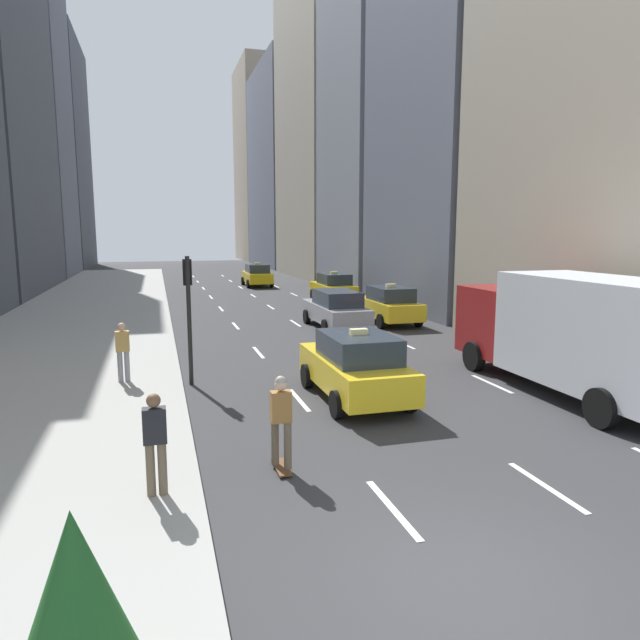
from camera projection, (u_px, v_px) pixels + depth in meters
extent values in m
plane|color=#333335|center=(472.00, 582.00, 7.00)|extent=(160.00, 160.00, 0.00)
cube|color=#9E9E99|center=(92.00, 310.00, 30.72)|extent=(8.00, 66.00, 0.15)
cube|color=white|center=(392.00, 509.00, 8.84)|extent=(0.12, 2.00, 0.01)
cube|color=white|center=(299.00, 400.00, 14.54)|extent=(0.12, 2.00, 0.01)
cube|color=white|center=(258.00, 352.00, 20.24)|extent=(0.12, 2.00, 0.01)
cube|color=white|center=(236.00, 326.00, 25.94)|extent=(0.12, 2.00, 0.01)
cube|color=white|center=(221.00, 309.00, 31.63)|extent=(0.12, 2.00, 0.01)
cube|color=white|center=(211.00, 297.00, 37.33)|extent=(0.12, 2.00, 0.01)
cube|color=white|center=(203.00, 288.00, 43.03)|extent=(0.12, 2.00, 0.01)
cube|color=white|center=(198.00, 282.00, 48.73)|extent=(0.12, 2.00, 0.01)
cube|color=white|center=(193.00, 276.00, 54.42)|extent=(0.12, 2.00, 0.01)
cube|color=white|center=(546.00, 486.00, 9.61)|extent=(0.12, 2.00, 0.01)
cube|color=white|center=(400.00, 391.00, 15.30)|extent=(0.12, 2.00, 0.01)
cube|color=white|center=(334.00, 348.00, 21.00)|extent=(0.12, 2.00, 0.01)
cube|color=white|center=(295.00, 323.00, 26.70)|extent=(0.12, 2.00, 0.01)
cube|color=white|center=(271.00, 307.00, 32.40)|extent=(0.12, 2.00, 0.01)
cube|color=white|center=(253.00, 296.00, 38.10)|extent=(0.12, 2.00, 0.01)
cube|color=white|center=(240.00, 287.00, 43.79)|extent=(0.12, 2.00, 0.01)
cube|color=white|center=(230.00, 281.00, 49.49)|extent=(0.12, 2.00, 0.01)
cube|color=white|center=(223.00, 276.00, 55.19)|extent=(0.12, 2.00, 0.01)
cube|color=white|center=(492.00, 384.00, 16.07)|extent=(0.12, 2.00, 0.01)
cube|color=white|center=(403.00, 344.00, 21.77)|extent=(0.12, 2.00, 0.01)
cube|color=white|center=(352.00, 321.00, 27.46)|extent=(0.12, 2.00, 0.01)
cube|color=white|center=(318.00, 305.00, 33.16)|extent=(0.12, 2.00, 0.01)
cube|color=white|center=(294.00, 294.00, 38.86)|extent=(0.12, 2.00, 0.01)
cube|color=white|center=(276.00, 286.00, 44.56)|extent=(0.12, 2.00, 0.01)
cube|color=white|center=(262.00, 280.00, 50.26)|extent=(0.12, 2.00, 0.01)
cube|color=white|center=(251.00, 275.00, 55.95)|extent=(0.12, 2.00, 0.01)
cube|color=slate|center=(29.00, 108.00, 51.56)|extent=(6.00, 11.27, 30.70)
cube|color=#4C515B|center=(57.00, 156.00, 65.44)|extent=(6.00, 15.58, 25.72)
cube|color=slate|center=(453.00, 117.00, 30.34)|extent=(6.00, 11.02, 20.55)
cube|color=gray|center=(375.00, 136.00, 40.98)|extent=(6.00, 10.05, 22.11)
cube|color=#A89E89|center=(323.00, 112.00, 53.08)|extent=(6.00, 15.51, 30.55)
cube|color=slate|center=(283.00, 168.00, 70.19)|extent=(6.00, 17.88, 23.89)
cube|color=gray|center=(260.00, 164.00, 85.09)|extent=(6.00, 13.76, 28.30)
cube|color=yellow|center=(388.00, 308.00, 26.67)|extent=(1.80, 4.40, 0.76)
cube|color=#28333D|center=(391.00, 294.00, 26.31)|extent=(1.58, 2.29, 0.64)
cube|color=#F2E599|center=(391.00, 285.00, 26.25)|extent=(0.44, 0.20, 0.14)
cylinder|color=black|center=(360.00, 313.00, 27.78)|extent=(0.22, 0.66, 0.66)
cylinder|color=black|center=(394.00, 311.00, 28.27)|extent=(0.22, 0.66, 0.66)
cylinder|color=black|center=(381.00, 321.00, 25.19)|extent=(0.22, 0.66, 0.66)
cylinder|color=black|center=(418.00, 320.00, 25.68)|extent=(0.22, 0.66, 0.66)
cube|color=yellow|center=(333.00, 290.00, 34.91)|extent=(1.80, 4.40, 0.76)
cube|color=#28333D|center=(334.00, 279.00, 34.56)|extent=(1.58, 2.29, 0.64)
cube|color=#F2E599|center=(334.00, 272.00, 34.50)|extent=(0.44, 0.20, 0.14)
cylinder|color=black|center=(313.00, 294.00, 36.02)|extent=(0.22, 0.66, 0.66)
cylinder|color=black|center=(340.00, 293.00, 36.51)|extent=(0.22, 0.66, 0.66)
cylinder|color=black|center=(325.00, 299.00, 33.43)|extent=(0.22, 0.66, 0.66)
cylinder|color=black|center=(354.00, 298.00, 33.92)|extent=(0.22, 0.66, 0.66)
cube|color=yellow|center=(355.00, 372.00, 14.56)|extent=(1.80, 4.40, 0.76)
cube|color=#28333D|center=(358.00, 347.00, 14.21)|extent=(1.58, 2.29, 0.64)
cube|color=#F2E599|center=(359.00, 332.00, 14.15)|extent=(0.44, 0.20, 0.14)
cylinder|color=black|center=(307.00, 376.00, 15.67)|extent=(0.22, 0.66, 0.66)
cylinder|color=black|center=(368.00, 371.00, 16.16)|extent=(0.22, 0.66, 0.66)
cylinder|color=black|center=(337.00, 404.00, 13.08)|extent=(0.22, 0.66, 0.66)
cylinder|color=black|center=(409.00, 398.00, 13.57)|extent=(0.22, 0.66, 0.66)
cube|color=yellow|center=(257.00, 277.00, 44.64)|extent=(1.80, 4.40, 0.76)
cube|color=#28333D|center=(257.00, 268.00, 44.28)|extent=(1.58, 2.29, 0.64)
cube|color=#F2E599|center=(257.00, 263.00, 44.22)|extent=(0.44, 0.20, 0.14)
cylinder|color=black|center=(243.00, 281.00, 45.75)|extent=(0.22, 0.66, 0.66)
cylinder|color=black|center=(265.00, 280.00, 46.24)|extent=(0.22, 0.66, 0.66)
cylinder|color=black|center=(248.00, 284.00, 43.16)|extent=(0.22, 0.66, 0.66)
cylinder|color=black|center=(272.00, 283.00, 43.65)|extent=(0.22, 0.66, 0.66)
cube|color=#9EA0A5|center=(335.00, 313.00, 25.32)|extent=(1.80, 4.99, 0.73)
cube|color=#28333D|center=(337.00, 298.00, 24.93)|extent=(1.58, 2.59, 0.64)
cylinder|color=black|center=(307.00, 317.00, 26.59)|extent=(0.22, 0.66, 0.66)
cylinder|color=black|center=(343.00, 315.00, 27.09)|extent=(0.22, 0.66, 0.66)
cylinder|color=black|center=(326.00, 327.00, 23.66)|extent=(0.22, 0.66, 0.66)
cylinder|color=black|center=(366.00, 325.00, 24.15)|extent=(0.22, 0.66, 0.66)
cube|color=maroon|center=(505.00, 321.00, 17.70)|extent=(2.10, 2.40, 2.10)
cube|color=#28333D|center=(485.00, 307.00, 18.75)|extent=(1.90, 0.10, 0.90)
cube|color=silver|center=(608.00, 335.00, 13.67)|extent=(2.30, 6.00, 2.70)
cylinder|color=black|center=(474.00, 356.00, 17.58)|extent=(0.28, 0.90, 0.90)
cylinder|color=black|center=(532.00, 352.00, 18.15)|extent=(0.28, 0.90, 0.90)
cylinder|color=black|center=(602.00, 408.00, 12.42)|extent=(0.28, 0.90, 0.90)
cube|color=brown|center=(282.00, 467.00, 10.28)|extent=(0.24, 0.80, 0.03)
cylinder|color=black|center=(278.00, 463.00, 10.55)|extent=(0.18, 0.05, 0.05)
cylinder|color=black|center=(285.00, 475.00, 10.02)|extent=(0.18, 0.05, 0.05)
cylinder|color=brown|center=(275.00, 442.00, 10.31)|extent=(0.14, 0.14, 0.84)
cylinder|color=brown|center=(288.00, 446.00, 10.13)|extent=(0.14, 0.14, 0.84)
cube|color=olive|center=(281.00, 407.00, 10.11)|extent=(0.36, 0.22, 0.56)
sphere|color=beige|center=(281.00, 385.00, 10.05)|extent=(0.22, 0.22, 0.22)
sphere|color=#B2AD9E|center=(281.00, 381.00, 10.04)|extent=(0.20, 0.20, 0.20)
cone|color=#236028|center=(75.00, 591.00, 4.58)|extent=(1.00, 1.00, 1.40)
cylinder|color=brown|center=(151.00, 470.00, 8.90)|extent=(0.14, 0.14, 0.86)
cylinder|color=brown|center=(163.00, 468.00, 8.95)|extent=(0.14, 0.14, 0.86)
cube|color=black|center=(155.00, 425.00, 8.81)|extent=(0.36, 0.22, 0.56)
sphere|color=brown|center=(153.00, 401.00, 8.75)|extent=(0.22, 0.22, 0.22)
cylinder|color=gray|center=(120.00, 367.00, 15.65)|extent=(0.14, 0.14, 0.86)
cylinder|color=gray|center=(127.00, 366.00, 15.70)|extent=(0.14, 0.14, 0.86)
cube|color=#B78C47|center=(122.00, 341.00, 15.57)|extent=(0.36, 0.22, 0.56)
sphere|color=tan|center=(122.00, 327.00, 15.51)|extent=(0.22, 0.22, 0.22)
cylinder|color=black|center=(189.00, 321.00, 15.74)|extent=(0.12, 0.12, 3.60)
cube|color=black|center=(187.00, 272.00, 15.71)|extent=(0.24, 0.20, 0.72)
sphere|color=red|center=(187.00, 264.00, 15.78)|extent=(0.14, 0.14, 0.14)
sphere|color=#4C3F14|center=(187.00, 272.00, 15.81)|extent=(0.14, 0.14, 0.14)
sphere|color=#198C2D|center=(187.00, 280.00, 15.85)|extent=(0.14, 0.14, 0.14)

